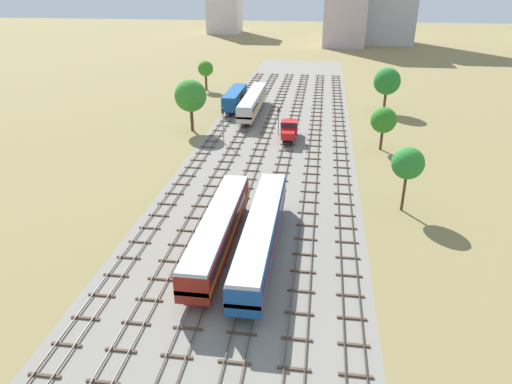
# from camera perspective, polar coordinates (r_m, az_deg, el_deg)

# --- Properties ---
(ground_plane) EXTENTS (480.00, 480.00, 0.00)m
(ground_plane) POSITION_cam_1_polar(r_m,az_deg,el_deg) (74.80, 2.12, 5.19)
(ground_plane) COLOR olive
(ballast_bed) EXTENTS (25.19, 176.00, 0.01)m
(ballast_bed) POSITION_cam_1_polar(r_m,az_deg,el_deg) (74.80, 2.12, 5.19)
(ballast_bed) COLOR gray
(ballast_bed) RESTS_ON ground
(track_far_left) EXTENTS (2.40, 126.00, 0.29)m
(track_far_left) POSITION_cam_1_polar(r_m,az_deg,el_deg) (77.42, -5.66, 5.87)
(track_far_left) COLOR #47382D
(track_far_left) RESTS_ON ground
(track_left) EXTENTS (2.40, 126.00, 0.29)m
(track_left) POSITION_cam_1_polar(r_m,az_deg,el_deg) (76.55, -2.56, 5.75)
(track_left) COLOR #47382D
(track_left) RESTS_ON ground
(track_centre_left) EXTENTS (2.40, 126.00, 0.29)m
(track_centre_left) POSITION_cam_1_polar(r_m,az_deg,el_deg) (75.92, 0.60, 5.61)
(track_centre_left) COLOR #47382D
(track_centre_left) RESTS_ON ground
(track_centre) EXTENTS (2.40, 126.00, 0.29)m
(track_centre) POSITION_cam_1_polar(r_m,az_deg,el_deg) (75.52, 3.81, 5.45)
(track_centre) COLOR #47382D
(track_centre) RESTS_ON ground
(track_centre_right) EXTENTS (2.40, 126.00, 0.29)m
(track_centre_right) POSITION_cam_1_polar(r_m,az_deg,el_deg) (75.36, 7.03, 5.27)
(track_centre_right) COLOR #47382D
(track_centre_right) RESTS_ON ground
(track_right) EXTENTS (2.40, 126.00, 0.29)m
(track_right) POSITION_cam_1_polar(r_m,az_deg,el_deg) (75.43, 10.26, 5.08)
(track_right) COLOR #47382D
(track_right) RESTS_ON ground
(diesel_railcar_centre_left_nearest) EXTENTS (2.96, 20.50, 3.80)m
(diesel_railcar_centre_left_nearest) POSITION_cam_1_polar(r_m,az_deg,el_deg) (46.02, -4.62, -4.47)
(diesel_railcar_centre_left_nearest) COLOR maroon
(diesel_railcar_centre_left_nearest) RESTS_ON ground
(passenger_coach_centre_near) EXTENTS (2.96, 22.00, 3.80)m
(passenger_coach_centre_near) POSITION_cam_1_polar(r_m,az_deg,el_deg) (45.38, 0.64, -4.81)
(passenger_coach_centre_near) COLOR #194C8C
(passenger_coach_centre_near) RESTS_ON ground
(shunter_loco_centre_mid) EXTENTS (2.74, 8.46, 3.10)m
(shunter_loco_centre_mid) POSITION_cam_1_polar(r_m,az_deg,el_deg) (79.05, 4.10, 7.76)
(shunter_loco_centre_mid) COLOR red
(shunter_loco_centre_mid) RESTS_ON ground
(passenger_coach_left_midfar) EXTENTS (2.96, 22.00, 3.80)m
(passenger_coach_left_midfar) POSITION_cam_1_polar(r_m,az_deg,el_deg) (94.50, -0.39, 11.02)
(passenger_coach_left_midfar) COLOR beige
(passenger_coach_left_midfar) RESTS_ON ground
(freight_boxcar_far_left_far) EXTENTS (2.87, 14.00, 3.60)m
(freight_boxcar_far_left_far) POSITION_cam_1_polar(r_m,az_deg,el_deg) (98.37, -2.60, 11.44)
(freight_boxcar_far_left_far) COLOR #194C8C
(freight_boxcar_far_left_far) RESTS_ON ground
(signal_post_nearest) EXTENTS (0.28, 0.47, 5.88)m
(signal_post_nearest) POSITION_cam_1_polar(r_m,az_deg,el_deg) (76.94, -4.02, 8.60)
(signal_post_nearest) COLOR gray
(signal_post_nearest) RESTS_ON ground
(signal_post_near) EXTENTS (0.28, 0.47, 4.77)m
(signal_post_near) POSITION_cam_1_polar(r_m,az_deg,el_deg) (81.43, 2.76, 9.07)
(signal_post_near) COLOR gray
(signal_post_near) RESTS_ON ground
(lineside_tree_0) EXTENTS (5.57, 5.57, 9.04)m
(lineside_tree_0) POSITION_cam_1_polar(r_m,az_deg,el_deg) (83.62, -7.98, 11.52)
(lineside_tree_0) COLOR #4C331E
(lineside_tree_0) RESTS_ON ground
(lineside_tree_1) EXTENTS (5.29, 5.29, 8.81)m
(lineside_tree_1) POSITION_cam_1_polar(r_m,az_deg,el_deg) (98.94, 15.68, 12.84)
(lineside_tree_1) COLOR #4C331E
(lineside_tree_1) RESTS_ON ground
(lineside_tree_2) EXTENTS (3.68, 3.68, 7.76)m
(lineside_tree_2) POSITION_cam_1_polar(r_m,az_deg,el_deg) (55.47, 18.02, 3.32)
(lineside_tree_2) COLOR #4C331E
(lineside_tree_2) RESTS_ON ground
(lineside_tree_3) EXTENTS (3.65, 3.65, 6.96)m
(lineside_tree_3) POSITION_cam_1_polar(r_m,az_deg,el_deg) (116.11, -6.17, 14.69)
(lineside_tree_3) COLOR #4C331E
(lineside_tree_3) RESTS_ON ground
(lineside_tree_4) EXTENTS (4.02, 4.02, 6.82)m
(lineside_tree_4) POSITION_cam_1_polar(r_m,az_deg,el_deg) (75.98, 15.28, 8.42)
(lineside_tree_4) COLOR #4C331E
(lineside_tree_4) RESTS_ON ground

